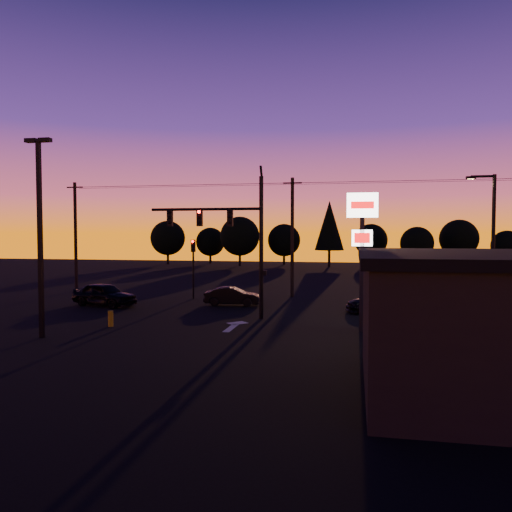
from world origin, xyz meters
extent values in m
plane|color=black|center=(0.00, 0.00, 0.00)|extent=(120.00, 120.00, 0.00)
cube|color=beige|center=(0.50, 1.00, 0.01)|extent=(0.35, 2.20, 0.01)
cube|color=beige|center=(0.50, 2.40, 0.01)|extent=(1.20, 1.20, 0.01)
cylinder|color=black|center=(1.50, 4.00, 4.00)|extent=(0.24, 0.24, 8.00)
cylinder|color=black|center=(1.50, 4.00, 8.20)|extent=(0.14, 0.52, 0.76)
cylinder|color=black|center=(-1.75, 4.00, 6.20)|extent=(6.50, 0.16, 0.16)
cube|color=black|center=(-0.30, 4.00, 5.70)|extent=(0.32, 0.22, 0.95)
sphere|color=black|center=(-0.30, 3.87, 6.05)|extent=(0.18, 0.18, 0.18)
sphere|color=black|center=(-0.30, 3.87, 5.75)|extent=(0.18, 0.18, 0.18)
sphere|color=black|center=(-0.30, 3.87, 5.45)|extent=(0.18, 0.18, 0.18)
cube|color=black|center=(-2.10, 4.00, 5.70)|extent=(0.32, 0.22, 0.95)
sphere|color=#FF0705|center=(-2.10, 3.87, 6.05)|extent=(0.18, 0.18, 0.18)
sphere|color=black|center=(-2.10, 3.87, 5.75)|extent=(0.18, 0.18, 0.18)
sphere|color=black|center=(-2.10, 3.87, 5.45)|extent=(0.18, 0.18, 0.18)
cube|color=black|center=(-3.90, 4.00, 5.70)|extent=(0.32, 0.22, 0.95)
sphere|color=black|center=(-3.90, 3.87, 6.05)|extent=(0.18, 0.18, 0.18)
sphere|color=black|center=(-3.90, 3.87, 5.75)|extent=(0.18, 0.18, 0.18)
sphere|color=black|center=(-3.90, 3.87, 5.45)|extent=(0.18, 0.18, 0.18)
cube|color=black|center=(1.68, 4.00, 2.60)|extent=(0.22, 0.18, 0.28)
cylinder|color=black|center=(-5.00, 11.50, 1.80)|extent=(0.14, 0.14, 3.60)
cube|color=black|center=(-5.00, 11.50, 3.90)|extent=(0.30, 0.20, 0.90)
sphere|color=#FF0705|center=(-5.00, 11.38, 4.22)|extent=(0.18, 0.18, 0.18)
sphere|color=black|center=(-5.00, 11.38, 3.94)|extent=(0.18, 0.18, 0.18)
sphere|color=black|center=(-5.00, 11.38, 3.66)|extent=(0.18, 0.18, 0.18)
cube|color=black|center=(-7.50, -3.00, 4.50)|extent=(0.18, 0.18, 9.00)
cube|color=black|center=(-7.85, -3.00, 9.05)|extent=(0.55, 0.30, 0.18)
cube|color=black|center=(-7.15, -3.00, 9.05)|extent=(0.55, 0.30, 0.18)
cube|color=black|center=(7.00, 1.50, 3.20)|extent=(0.22, 0.22, 6.40)
cube|color=white|center=(7.00, 1.50, 6.20)|extent=(1.50, 0.25, 1.20)
cube|color=red|center=(7.00, 1.36, 6.20)|extent=(1.10, 0.02, 0.35)
cube|color=white|center=(7.00, 1.50, 4.60)|extent=(1.00, 0.22, 0.80)
cube|color=red|center=(7.00, 1.37, 4.60)|extent=(0.75, 0.02, 0.50)
cylinder|color=black|center=(14.00, 5.50, 4.00)|extent=(0.20, 0.20, 8.00)
cylinder|color=black|center=(13.40, 5.50, 7.90)|extent=(1.20, 0.14, 0.14)
cube|color=black|center=(12.80, 5.50, 7.85)|extent=(0.50, 0.22, 0.14)
plane|color=#FFB759|center=(12.80, 5.50, 7.77)|extent=(0.35, 0.35, 0.00)
cylinder|color=black|center=(-16.00, 14.00, 4.50)|extent=(0.26, 0.26, 9.00)
cube|color=black|center=(-16.00, 14.00, 8.60)|extent=(1.40, 0.10, 0.10)
cylinder|color=black|center=(2.00, 14.00, 4.50)|extent=(0.26, 0.26, 9.00)
cube|color=black|center=(2.00, 14.00, 8.60)|extent=(1.40, 0.10, 0.10)
cylinder|color=black|center=(-7.00, 13.40, 8.55)|extent=(18.00, 0.02, 0.02)
cylinder|color=black|center=(-7.00, 14.00, 8.60)|extent=(18.00, 0.02, 0.02)
cylinder|color=black|center=(-7.00, 14.60, 8.55)|extent=(18.00, 0.02, 0.02)
cylinder|color=black|center=(11.00, 13.40, 8.55)|extent=(18.00, 0.02, 0.02)
cylinder|color=black|center=(11.00, 14.00, 8.60)|extent=(18.00, 0.02, 0.02)
cylinder|color=black|center=(11.00, 14.60, 8.55)|extent=(18.00, 0.02, 0.02)
cube|color=black|center=(9.00, -3.48, 1.40)|extent=(2.20, 0.05, 1.60)
cube|color=black|center=(12.00, -3.48, 1.40)|extent=(2.20, 0.05, 1.60)
cylinder|color=#A48F0E|center=(-5.73, 0.21, 0.41)|extent=(0.27, 0.27, 0.81)
cylinder|color=black|center=(-22.00, 50.00, 0.81)|extent=(0.36, 0.36, 1.62)
sphere|color=black|center=(-22.00, 50.00, 4.06)|extent=(5.36, 5.36, 5.36)
cylinder|color=black|center=(-16.00, 53.00, 0.69)|extent=(0.36, 0.36, 1.38)
sphere|color=black|center=(-16.00, 53.00, 3.44)|extent=(4.54, 4.54, 4.54)
cylinder|color=black|center=(-10.00, 48.00, 0.88)|extent=(0.36, 0.36, 1.75)
sphere|color=black|center=(-10.00, 48.00, 4.38)|extent=(5.77, 5.78, 5.78)
cylinder|color=black|center=(-4.00, 52.00, 0.75)|extent=(0.36, 0.36, 1.50)
sphere|color=black|center=(-4.00, 52.00, 3.75)|extent=(4.95, 4.95, 4.95)
cylinder|color=black|center=(3.00, 49.00, 1.19)|extent=(0.36, 0.36, 2.38)
cone|color=black|center=(3.00, 49.00, 5.94)|extent=(4.18, 4.18, 7.12)
cylinder|color=black|center=(9.00, 54.00, 0.75)|extent=(0.36, 0.36, 1.50)
sphere|color=black|center=(9.00, 54.00, 3.75)|extent=(4.95, 4.95, 4.95)
cylinder|color=black|center=(15.00, 48.00, 0.69)|extent=(0.36, 0.36, 1.38)
sphere|color=black|center=(15.00, 48.00, 3.44)|extent=(4.54, 4.54, 4.54)
cylinder|color=black|center=(21.00, 51.00, 0.81)|extent=(0.36, 0.36, 1.62)
sphere|color=black|center=(21.00, 51.00, 4.06)|extent=(5.36, 5.36, 5.36)
cylinder|color=black|center=(27.00, 50.00, 0.62)|extent=(0.36, 0.36, 1.25)
sphere|color=black|center=(27.00, 50.00, 3.12)|extent=(4.12, 4.12, 4.12)
imported|color=black|center=(-9.64, 6.85, 0.77)|extent=(4.85, 2.98, 1.54)
imported|color=black|center=(-1.36, 8.77, 0.61)|extent=(3.84, 1.66, 1.23)
imported|color=black|center=(8.39, 7.66, 0.67)|extent=(4.94, 3.12, 1.33)
imported|color=black|center=(8.72, -1.08, 0.71)|extent=(2.60, 5.24, 1.43)
camera|label=1|loc=(6.67, -23.46, 4.84)|focal=35.00mm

